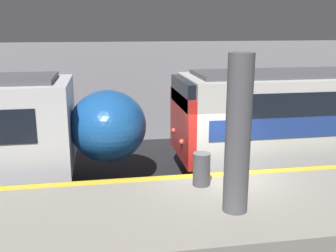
# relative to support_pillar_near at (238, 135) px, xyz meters

# --- Properties ---
(ground_plane) EXTENTS (120.00, 120.00, 0.00)m
(ground_plane) POSITION_rel_support_pillar_near_xyz_m (0.30, 2.27, -2.73)
(ground_plane) COLOR black
(platform) EXTENTS (40.00, 3.67, 1.02)m
(platform) POSITION_rel_support_pillar_near_xyz_m (0.30, 0.44, -2.23)
(platform) COLOR gray
(platform) RESTS_ON ground
(station_rear_barrier) EXTENTS (50.00, 0.15, 4.31)m
(station_rear_barrier) POSITION_rel_support_pillar_near_xyz_m (0.30, 9.34, -0.58)
(station_rear_barrier) COLOR #939399
(station_rear_barrier) RESTS_ON ground
(support_pillar_near) EXTENTS (0.54, 0.54, 3.44)m
(support_pillar_near) POSITION_rel_support_pillar_near_xyz_m (0.00, 0.00, 0.00)
(support_pillar_near) COLOR #56565B
(support_pillar_near) RESTS_ON platform
(trash_bin) EXTENTS (0.44, 0.44, 0.85)m
(trash_bin) POSITION_rel_support_pillar_near_xyz_m (-0.37, 1.51, -1.30)
(trash_bin) COLOR #4C4C51
(trash_bin) RESTS_ON platform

